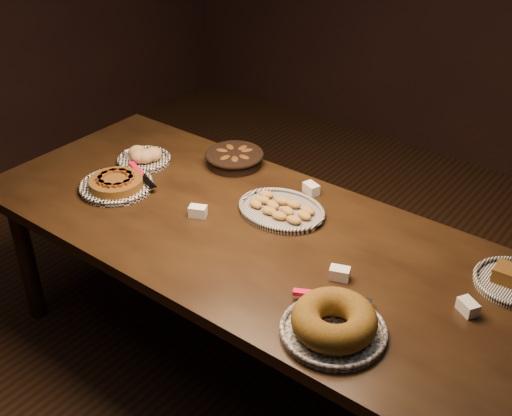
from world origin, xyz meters
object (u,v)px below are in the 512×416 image
Objects in this scene: apple_tart_plate at (116,184)px; madeleine_platter at (281,209)px; buffet_table at (254,246)px; bundt_cake_plate at (334,323)px.

madeleine_platter is at bearing 0.94° from apple_tart_plate.
buffet_table is 7.13× the size of apple_tart_plate.
apple_tart_plate is 0.89× the size of bundt_cake_plate.
bundt_cake_plate reaches higher than apple_tart_plate.
buffet_table is 0.19m from madeleine_platter.
apple_tart_plate is 0.74m from madeleine_platter.
madeleine_platter reaches higher than buffet_table.
madeleine_platter is at bearing 134.96° from bundt_cake_plate.
bundt_cake_plate is at bearing -30.36° from apple_tart_plate.
buffet_table is 6.37× the size of bundt_cake_plate.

